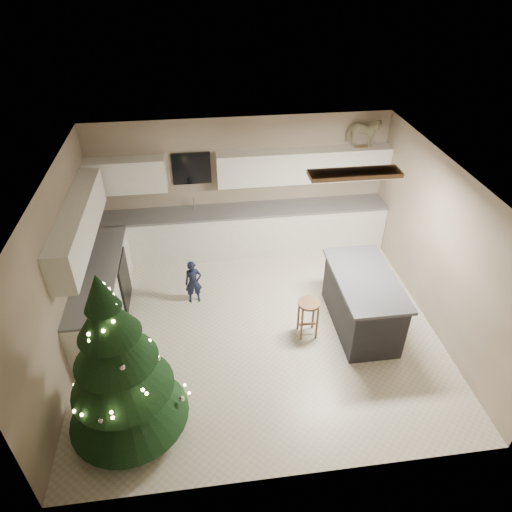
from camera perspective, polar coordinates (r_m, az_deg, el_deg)
The scene contains 8 objects.
ground_plane at distance 7.42m, azimuth 0.36°, elevation -8.85°, with size 5.50×5.50×0.00m, color beige.
room_shell at distance 6.34m, azimuth 0.62°, elevation 2.67°, with size 5.52×5.02×2.61m.
cabinetry at distance 8.21m, azimuth -7.52°, elevation 2.43°, with size 5.50×3.20×2.00m.
island at distance 7.33m, azimuth 13.11°, elevation -5.56°, with size 0.90×1.70×0.95m.
bar_stool at distance 7.03m, azimuth 6.57°, elevation -6.76°, with size 0.34×0.34×0.64m.
christmas_tree at distance 5.68m, azimuth -16.65°, elevation -13.81°, with size 1.52×1.47×2.43m.
toddler at distance 7.72m, azimuth -7.83°, elevation -3.26°, with size 0.29×0.19×0.79m, color black.
rocking_horse at distance 8.66m, azimuth 13.24°, elevation 14.84°, with size 0.68×0.47×0.54m.
Camera 1 is at (-0.75, -5.30, 5.14)m, focal length 32.00 mm.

